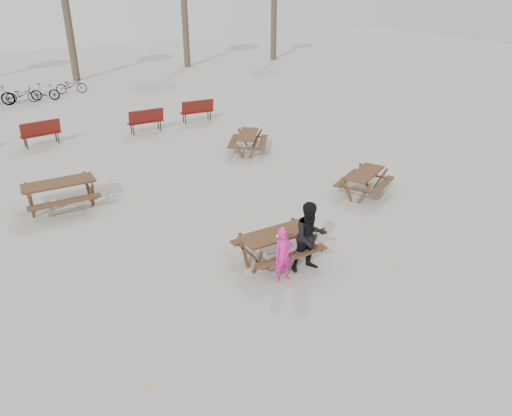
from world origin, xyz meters
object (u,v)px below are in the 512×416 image
soda_bottle (283,231)px  picnic_table_north (61,196)px  picnic_table_far (248,143)px  main_picnic_table (278,240)px  food_tray (281,236)px  picnic_table_east (364,183)px  child (283,255)px  adult (310,237)px

soda_bottle → picnic_table_north: bearing=123.6°
picnic_table_far → soda_bottle: bearing=-168.0°
main_picnic_table → picnic_table_north: 6.78m
food_tray → picnic_table_east: 5.00m
child → picnic_table_far: child is taller
main_picnic_table → food_tray: (-0.05, -0.19, 0.21)m
main_picnic_table → soda_bottle: (0.04, -0.12, 0.26)m
child → picnic_table_east: (4.78, 2.65, -0.27)m
main_picnic_table → adult: size_ratio=1.06×
main_picnic_table → soda_bottle: size_ratio=10.59×
food_tray → child: (-0.27, -0.52, -0.16)m
main_picnic_table → child: 0.78m
food_tray → picnic_table_far: size_ratio=0.11×
picnic_table_north → food_tray: bearing=-56.3°
picnic_table_east → main_picnic_table: bearing=176.8°
main_picnic_table → picnic_table_far: (3.37, 7.19, -0.22)m
soda_bottle → picnic_table_far: soda_bottle is taller
adult → picnic_table_north: bearing=132.2°
food_tray → picnic_table_north: size_ratio=0.09×
picnic_table_north → picnic_table_far: 7.31m
soda_bottle → adult: bearing=-54.9°
food_tray → soda_bottle: size_ratio=1.06×
soda_bottle → picnic_table_east: bearing=25.0°
food_tray → picnic_table_far: bearing=65.1°
soda_bottle → adult: size_ratio=0.10×
child → picnic_table_east: child is taller
food_tray → soda_bottle: bearing=36.6°
picnic_table_north → picnic_table_far: (7.14, 1.56, -0.06)m
main_picnic_table → food_tray: food_tray is taller
soda_bottle → child: size_ratio=0.14×
child → adult: (0.76, 0.05, 0.22)m
main_picnic_table → picnic_table_east: 4.86m
adult → picnic_table_east: bearing=41.4°
food_tray → soda_bottle: 0.14m
food_tray → adult: size_ratio=0.11×
picnic_table_north → adult: bearing=-55.1°
adult → picnic_table_north: adult is taller
picnic_table_east → child: bearing=-177.8°
child → adult: size_ratio=0.74×
main_picnic_table → picnic_table_far: main_picnic_table is taller
main_picnic_table → adult: 0.83m
child → picnic_table_north: 7.21m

